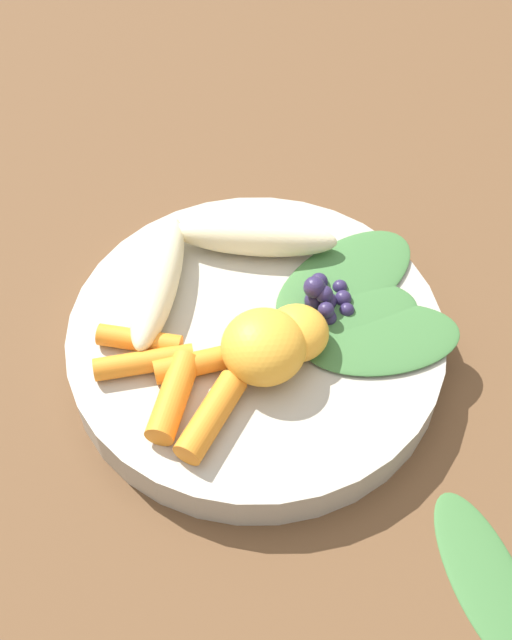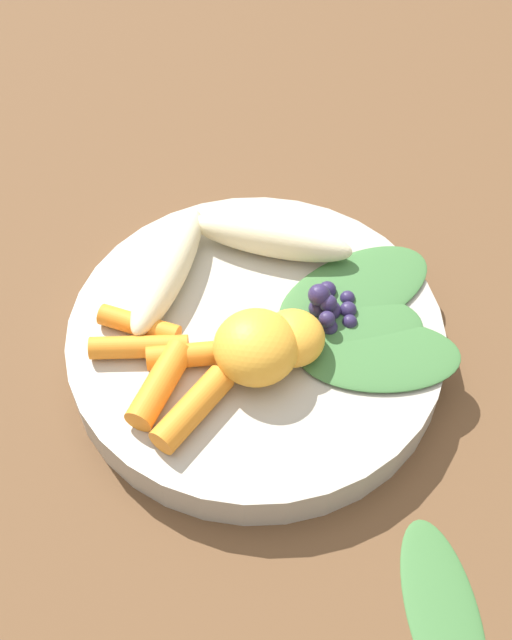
# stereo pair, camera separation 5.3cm
# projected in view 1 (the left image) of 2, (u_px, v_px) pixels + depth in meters

# --- Properties ---
(ground_plane) EXTENTS (2.40, 2.40, 0.00)m
(ground_plane) POSITION_uv_depth(u_px,v_px,m) (256.00, 355.00, 0.57)
(ground_plane) COLOR brown
(bowl) EXTENTS (0.25, 0.25, 0.03)m
(bowl) POSITION_uv_depth(u_px,v_px,m) (256.00, 342.00, 0.56)
(bowl) COLOR #B2AD9E
(bowl) RESTS_ON ground_plane
(banana_peeled_left) EXTENTS (0.10, 0.11, 0.03)m
(banana_peeled_left) POSITION_uv_depth(u_px,v_px,m) (158.00, 281.00, 0.55)
(banana_peeled_left) COLOR beige
(banana_peeled_left) RESTS_ON bowl
(banana_peeled_right) EXTENTS (0.10, 0.10, 0.03)m
(banana_peeled_right) POSITION_uv_depth(u_px,v_px,m) (254.00, 237.00, 0.58)
(banana_peeled_right) COLOR beige
(banana_peeled_right) RESTS_ON bowl
(orange_segment_near) EXTENTS (0.04, 0.04, 0.03)m
(orange_segment_near) POSITION_uv_depth(u_px,v_px,m) (297.00, 333.00, 0.52)
(orange_segment_near) COLOR #F4A833
(orange_segment_near) RESTS_ON bowl
(orange_segment_far) EXTENTS (0.05, 0.05, 0.04)m
(orange_segment_far) POSITION_uv_depth(u_px,v_px,m) (264.00, 347.00, 0.51)
(orange_segment_far) COLOR #F4A833
(orange_segment_far) RESTS_ON bowl
(carrot_front) EXTENTS (0.05, 0.05, 0.01)m
(carrot_front) POSITION_uv_depth(u_px,v_px,m) (140.00, 340.00, 0.53)
(carrot_front) COLOR orange
(carrot_front) RESTS_ON bowl
(carrot_mid_left) EXTENTS (0.04, 0.06, 0.01)m
(carrot_mid_left) POSITION_uv_depth(u_px,v_px,m) (144.00, 362.00, 0.52)
(carrot_mid_left) COLOR orange
(carrot_mid_left) RESTS_ON bowl
(carrot_mid_right) EXTENTS (0.03, 0.05, 0.02)m
(carrot_mid_right) POSITION_uv_depth(u_px,v_px,m) (188.00, 362.00, 0.52)
(carrot_mid_right) COLOR orange
(carrot_mid_right) RESTS_ON bowl
(carrot_rear) EXTENTS (0.05, 0.06, 0.02)m
(carrot_rear) POSITION_uv_depth(u_px,v_px,m) (173.00, 397.00, 0.50)
(carrot_rear) COLOR orange
(carrot_rear) RESTS_ON bowl
(carrot_small) EXTENTS (0.04, 0.06, 0.02)m
(carrot_small) POSITION_uv_depth(u_px,v_px,m) (211.00, 417.00, 0.49)
(carrot_small) COLOR orange
(carrot_small) RESTS_ON bowl
(blueberry_pile) EXTENTS (0.04, 0.04, 0.03)m
(blueberry_pile) POSITION_uv_depth(u_px,v_px,m) (324.00, 296.00, 0.55)
(blueberry_pile) COLOR #2D234C
(blueberry_pile) RESTS_ON bowl
(coconut_shred_patch) EXTENTS (0.04, 0.04, 0.00)m
(coconut_shred_patch) POSITION_uv_depth(u_px,v_px,m) (358.00, 291.00, 0.56)
(coconut_shred_patch) COLOR white
(coconut_shred_patch) RESTS_ON bowl
(kale_leaf_left) EXTENTS (0.10, 0.12, 0.01)m
(kale_leaf_left) POSITION_uv_depth(u_px,v_px,m) (381.00, 339.00, 0.54)
(kale_leaf_left) COLOR #3D7038
(kale_leaf_left) RESTS_ON bowl
(kale_leaf_right) EXTENTS (0.09, 0.11, 0.01)m
(kale_leaf_right) POSITION_uv_depth(u_px,v_px,m) (353.00, 314.00, 0.55)
(kale_leaf_right) COLOR #3D7038
(kale_leaf_right) RESTS_ON bowl
(kale_leaf_rear) EXTENTS (0.07, 0.12, 0.01)m
(kale_leaf_rear) POSITION_uv_depth(u_px,v_px,m) (345.00, 279.00, 0.57)
(kale_leaf_rear) COLOR #3D7038
(kale_leaf_rear) RESTS_ON bowl
(kale_leaf_stray) EXTENTS (0.12, 0.08, 0.01)m
(kale_leaf_stray) POSITION_uv_depth(u_px,v_px,m) (484.00, 580.00, 0.47)
(kale_leaf_stray) COLOR #3D7038
(kale_leaf_stray) RESTS_ON ground_plane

